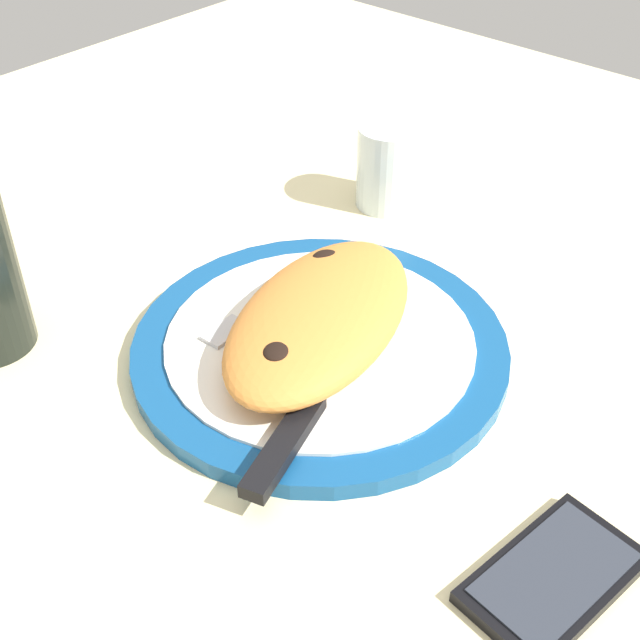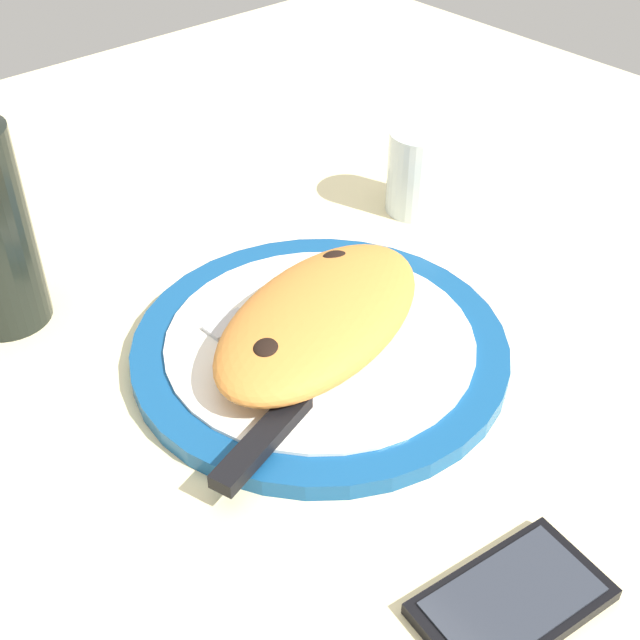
# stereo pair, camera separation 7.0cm
# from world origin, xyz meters

# --- Properties ---
(ground_plane) EXTENTS (1.50, 1.50, 0.03)m
(ground_plane) POSITION_xyz_m (0.00, 0.00, -0.01)
(ground_plane) COLOR beige
(plate) EXTENTS (0.32, 0.32, 0.02)m
(plate) POSITION_xyz_m (0.00, 0.00, 0.01)
(plate) COLOR navy
(plate) RESTS_ON ground_plane
(calzone) EXTENTS (0.26, 0.19, 0.05)m
(calzone) POSITION_xyz_m (0.00, 0.00, 0.04)
(calzone) COLOR orange
(calzone) RESTS_ON plate
(fork) EXTENTS (0.15, 0.02, 0.00)m
(fork) POSITION_xyz_m (0.01, -0.07, 0.02)
(fork) COLOR silver
(fork) RESTS_ON plate
(knife) EXTENTS (0.24, 0.09, 0.01)m
(knife) POSITION_xyz_m (0.08, 0.06, 0.02)
(knife) COLOR silver
(knife) RESTS_ON plate
(smartphone) EXTENTS (0.13, 0.09, 0.01)m
(smartphone) POSITION_xyz_m (0.07, 0.26, 0.01)
(smartphone) COLOR black
(smartphone) RESTS_ON ground_plane
(water_glass) EXTENTS (0.07, 0.07, 0.09)m
(water_glass) POSITION_xyz_m (-0.24, -0.11, 0.04)
(water_glass) COLOR silver
(water_glass) RESTS_ON ground_plane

